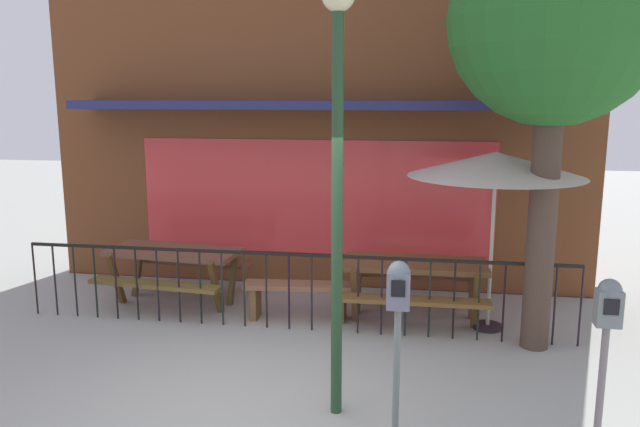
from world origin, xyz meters
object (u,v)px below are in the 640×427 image
patio_bench (299,293)px  parking_meter_far (398,306)px  patio_umbrella (496,165)px  street_lamp (337,139)px  picnic_table_left (174,261)px  picnic_table_right (415,274)px  street_tree (556,24)px  parking_meter_near (607,324)px

patio_bench → parking_meter_far: 3.25m
patio_umbrella → street_lamp: (-1.57, -2.34, 0.45)m
picnic_table_left → patio_bench: bearing=-10.4°
patio_bench → street_lamp: (0.80, -2.29, 2.13)m
picnic_table_right → street_tree: size_ratio=0.38×
patio_umbrella → patio_bench: patio_umbrella is taller
picnic_table_left → parking_meter_far: bearing=-45.0°
street_tree → parking_meter_far: bearing=-122.0°
parking_meter_near → street_tree: street_tree is taller
picnic_table_right → street_tree: street_tree is taller
street_tree → patio_bench: bearing=171.2°
patio_umbrella → parking_meter_far: 3.16m
street_tree → street_lamp: size_ratio=1.26×
street_lamp → parking_meter_near: bearing=-15.3°
patio_umbrella → patio_bench: size_ratio=1.54×
parking_meter_far → street_tree: (1.49, 2.38, 2.35)m
parking_meter_near → street_tree: (-0.05, 2.42, 2.39)m
picnic_table_left → street_tree: size_ratio=0.41×
patio_umbrella → parking_meter_far: patio_umbrella is taller
picnic_table_left → parking_meter_near: bearing=-34.2°
picnic_table_left → picnic_table_right: size_ratio=1.07×
picnic_table_left → patio_bench: picnic_table_left is taller
picnic_table_right → picnic_table_left: bearing=178.0°
patio_bench → street_lamp: street_lamp is taller
picnic_table_left → street_lamp: bearing=-45.3°
street_tree → parking_meter_near: bearing=-88.9°
patio_umbrella → street_tree: size_ratio=0.46×
picnic_table_left → street_tree: 5.56m
parking_meter_near → street_tree: 3.40m
parking_meter_near → picnic_table_right: bearing=114.9°
picnic_table_right → street_lamp: street_lamp is taller
parking_meter_far → parking_meter_near: bearing=-1.4°
patio_bench → street_lamp: size_ratio=0.38×
parking_meter_far → street_lamp: street_lamp is taller
picnic_table_left → patio_bench: 1.85m
picnic_table_left → picnic_table_right: same height
street_lamp → parking_meter_far: bearing=-43.8°
street_tree → street_lamp: 2.96m
patio_umbrella → patio_bench: (-2.37, -0.06, -1.68)m
patio_umbrella → street_lamp: size_ratio=0.58×
parking_meter_near → street_lamp: 2.53m
picnic_table_left → parking_meter_near: size_ratio=1.26×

